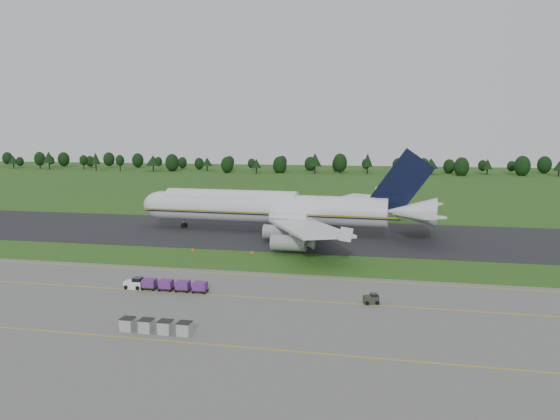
% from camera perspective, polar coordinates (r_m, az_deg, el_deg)
% --- Properties ---
extents(ground, '(600.00, 600.00, 0.00)m').
position_cam_1_polar(ground, '(100.55, -1.15, -5.43)').
color(ground, '#285118').
rests_on(ground, ground).
extents(apron, '(300.00, 52.00, 0.06)m').
position_cam_1_polar(apron, '(69.19, -7.63, -11.81)').
color(apron, slate).
rests_on(apron, ground).
extents(taxiway, '(300.00, 40.00, 0.08)m').
position_cam_1_polar(taxiway, '(127.38, 1.68, -2.53)').
color(taxiway, black).
rests_on(taxiway, ground).
extents(apron_markings, '(300.00, 30.20, 0.01)m').
position_cam_1_polar(apron_markings, '(75.46, -5.83, -10.04)').
color(apron_markings, gold).
rests_on(apron_markings, apron).
extents(tree_line, '(527.98, 21.23, 11.83)m').
position_cam_1_polar(tree_line, '(316.39, 10.25, 4.80)').
color(tree_line, black).
rests_on(tree_line, ground).
extents(aircraft, '(71.77, 70.06, 20.20)m').
position_cam_1_polar(aircraft, '(129.16, -0.57, 0.20)').
color(aircraft, silver).
rests_on(aircraft, ground).
extents(baggage_train, '(13.06, 1.67, 1.61)m').
position_cam_1_polar(baggage_train, '(84.19, -12.00, -7.65)').
color(baggage_train, white).
rests_on(baggage_train, apron).
extents(utility_cart, '(2.30, 1.77, 1.12)m').
position_cam_1_polar(utility_cart, '(77.34, 9.50, -9.24)').
color(utility_cart, '#2A2F21').
rests_on(utility_cart, apron).
extents(uld_row, '(8.77, 1.57, 1.55)m').
position_cam_1_polar(uld_row, '(67.41, -12.85, -11.76)').
color(uld_row, '#A0A0A0').
rests_on(uld_row, apron).
extents(edge_markers, '(12.73, 0.30, 0.60)m').
position_cam_1_polar(edge_markers, '(108.31, -6.07, -4.34)').
color(edge_markers, '#FF5808').
rests_on(edge_markers, ground).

